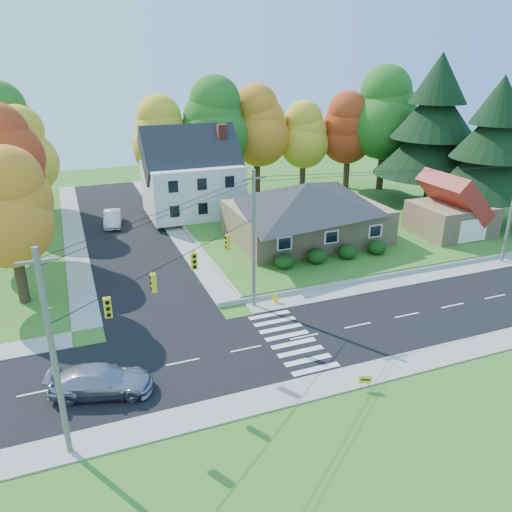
{
  "coord_description": "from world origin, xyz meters",
  "views": [
    {
      "loc": [
        -13.04,
        -24.96,
        16.74
      ],
      "look_at": [
        -0.24,
        8.0,
        2.7
      ],
      "focal_mm": 35.0,
      "sensor_mm": 36.0,
      "label": 1
    }
  ],
  "objects": [
    {
      "name": "tree_west_2",
      "position": [
        -17.0,
        32.0,
        7.81
      ],
      "size": [
        6.72,
        6.72,
        12.51
      ],
      "color": "#3F2A19",
      "rests_on": "ground"
    },
    {
      "name": "road_cross",
      "position": [
        -8.0,
        26.0,
        0.01
      ],
      "size": [
        8.0,
        44.0,
        0.02
      ],
      "primitive_type": "cube",
      "color": "black",
      "rests_on": "ground"
    },
    {
      "name": "tree_lot_1",
      "position": [
        4.0,
        33.0,
        9.61
      ],
      "size": [
        7.84,
        7.84,
        14.6
      ],
      "color": "#3F2A19",
      "rests_on": "lawn"
    },
    {
      "name": "yard_sign",
      "position": [
        0.6,
        -6.12,
        0.6
      ],
      "size": [
        0.64,
        0.28,
        0.84
      ],
      "color": "black",
      "rests_on": "ground"
    },
    {
      "name": "hedge_row",
      "position": [
        7.5,
        9.8,
        1.14
      ],
      "size": [
        10.7,
        1.7,
        1.27
      ],
      "color": "#163A10",
      "rests_on": "lawn"
    },
    {
      "name": "garage",
      "position": [
        22.0,
        11.99,
        2.84
      ],
      "size": [
        7.3,
        6.3,
        4.6
      ],
      "color": "tan",
      "rests_on": "lawn"
    },
    {
      "name": "conifer_east_b",
      "position": [
        28.0,
        14.0,
        8.28
      ],
      "size": [
        11.2,
        11.2,
        14.84
      ],
      "color": "#3F2A19",
      "rests_on": "lawn"
    },
    {
      "name": "fire_hydrant",
      "position": [
        0.16,
        5.08,
        0.37
      ],
      "size": [
        0.44,
        0.35,
        0.78
      ],
      "color": "#EBC601",
      "rests_on": "ground"
    },
    {
      "name": "tree_lot_2",
      "position": [
        10.0,
        34.0,
        8.96
      ],
      "size": [
        7.28,
        7.28,
        13.56
      ],
      "color": "#3F2A19",
      "rests_on": "lawn"
    },
    {
      "name": "road_main",
      "position": [
        0.0,
        0.0,
        0.01
      ],
      "size": [
        90.0,
        8.0,
        0.02
      ],
      "primitive_type": "cube",
      "color": "black",
      "rests_on": "ground"
    },
    {
      "name": "silver_sedan",
      "position": [
        -12.69,
        -1.33,
        0.8
      ],
      "size": [
        5.78,
        3.57,
        1.56
      ],
      "primitive_type": "imported",
      "rotation": [
        0.0,
        0.0,
        1.3
      ],
      "color": "#9999AE",
      "rests_on": "road_main"
    },
    {
      "name": "tree_lot_5",
      "position": [
        26.0,
        30.0,
        10.27
      ],
      "size": [
        8.4,
        8.4,
        15.64
      ],
      "color": "#3F2A19",
      "rests_on": "lawn"
    },
    {
      "name": "tree_west_3",
      "position": [
        -19.0,
        40.0,
        9.11
      ],
      "size": [
        7.84,
        7.84,
        14.6
      ],
      "color": "#3F2A19",
      "rests_on": "ground"
    },
    {
      "name": "ground",
      "position": [
        0.0,
        0.0,
        0.0
      ],
      "size": [
        120.0,
        120.0,
        0.0
      ],
      "primitive_type": "plane",
      "color": "#3D7923"
    },
    {
      "name": "lawn",
      "position": [
        13.0,
        21.0,
        0.25
      ],
      "size": [
        30.0,
        30.0,
        0.5
      ],
      "primitive_type": "cube",
      "color": "#3D7923",
      "rests_on": "ground"
    },
    {
      "name": "conifer_east_a",
      "position": [
        27.0,
        22.0,
        9.39
      ],
      "size": [
        12.8,
        12.8,
        16.96
      ],
      "color": "#3F2A19",
      "rests_on": "lawn"
    },
    {
      "name": "colonial_house",
      "position": [
        0.04,
        28.0,
        4.58
      ],
      "size": [
        10.4,
        8.4,
        9.6
      ],
      "color": "silver",
      "rests_on": "lawn"
    },
    {
      "name": "tree_west_0",
      "position": [
        -17.0,
        12.0,
        7.15
      ],
      "size": [
        6.16,
        6.16,
        11.47
      ],
      "color": "#3F2A19",
      "rests_on": "ground"
    },
    {
      "name": "tree_lot_3",
      "position": [
        16.0,
        33.0,
        7.65
      ],
      "size": [
        6.16,
        6.16,
        11.47
      ],
      "color": "#3F2A19",
      "rests_on": "lawn"
    },
    {
      "name": "traffic_infrastructure",
      "position": [
        -0.15,
        1.35,
        5.15
      ],
      "size": [
        38.1,
        10.66,
        10.0
      ],
      "color": "#666059",
      "rests_on": "ground"
    },
    {
      "name": "tree_lot_4",
      "position": [
        22.0,
        32.0,
        8.31
      ],
      "size": [
        6.72,
        6.72,
        12.51
      ],
      "color": "#3F2A19",
      "rests_on": "lawn"
    },
    {
      "name": "tree_west_1",
      "position": [
        -18.0,
        22.0,
        8.46
      ],
      "size": [
        7.28,
        7.28,
        13.56
      ],
      "color": "#3F2A19",
      "rests_on": "ground"
    },
    {
      "name": "sidewalk_north",
      "position": [
        0.0,
        5.0,
        0.04
      ],
      "size": [
        90.0,
        2.0,
        0.08
      ],
      "primitive_type": "cube",
      "color": "#9C9A90",
      "rests_on": "ground"
    },
    {
      "name": "sidewalk_south",
      "position": [
        0.0,
        -5.0,
        0.04
      ],
      "size": [
        90.0,
        2.0,
        0.08
      ],
      "primitive_type": "cube",
      "color": "#9C9A90",
      "rests_on": "ground"
    },
    {
      "name": "tree_lot_0",
      "position": [
        -2.0,
        34.0,
        8.31
      ],
      "size": [
        6.72,
        6.72,
        12.51
      ],
      "color": "#3F2A19",
      "rests_on": "lawn"
    },
    {
      "name": "ranch_house",
      "position": [
        8.0,
        16.0,
        3.27
      ],
      "size": [
        14.6,
        10.6,
        5.4
      ],
      "color": "tan",
      "rests_on": "lawn"
    },
    {
      "name": "white_car",
      "position": [
        -8.88,
        28.14,
        0.82
      ],
      "size": [
        2.34,
        5.07,
        1.61
      ],
      "primitive_type": "imported",
      "rotation": [
        0.0,
        0.0,
        -0.13
      ],
      "color": "#BCBBBF",
      "rests_on": "road_cross"
    }
  ]
}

